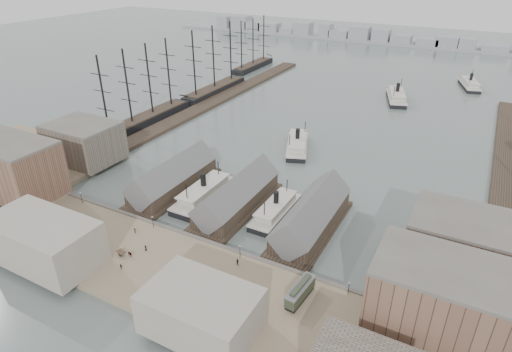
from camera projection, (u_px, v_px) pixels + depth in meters
The scene contains 41 objects.
ground at pixel (209, 235), 128.09m from camera, with size 900.00×900.00×0.00m, color #515E5C.
quay at pixel (166, 271), 112.03m from camera, with size 180.00×30.00×2.00m, color #7E6D54.
seawall at pixel (198, 241), 123.50m from camera, with size 180.00×1.20×2.30m, color #59544C.
west_wharf at pixel (207, 105), 234.21m from camera, with size 10.00×220.00×1.60m, color #2D231C.
east_wharf at pixel (507, 169), 165.21m from camera, with size 10.00×180.00×1.60m, color #2D231C.
ferry_shed_west at pixel (173, 178), 150.00m from camera, with size 14.00×42.00×12.60m.
ferry_shed_center at pixel (237, 196), 139.10m from camera, with size 14.00×42.00×12.60m.
ferry_shed_east at pixel (312, 217), 128.20m from camera, with size 14.00×42.00×12.60m.
warehouse_west_front at pixel (13, 168), 142.96m from camera, with size 32.00×18.00×18.00m, color brown.
warehouse_west_back at pixel (84, 142), 167.29m from camera, with size 26.00×20.00×14.00m, color #60564C.
warehouse_east_front at pixel (446, 310), 85.72m from camera, with size 30.00×18.00×19.00m, color brown.
warehouse_east_back at pixel (467, 248), 106.87m from camera, with size 28.00×20.00×15.00m, color #60564C.
street_bldg_center at pixel (201, 311), 91.50m from camera, with size 24.00×16.00×10.00m, color gray.
street_bldg_west at pixel (43, 241), 111.99m from camera, with size 30.00×16.00×12.00m, color gray.
lamp_post_far_w at pixel (81, 196), 139.30m from camera, with size 0.44×0.44×3.92m.
lamp_post_near_w at pixel (153, 220), 126.73m from camera, with size 0.44×0.44×3.92m.
lamp_post_near_e at pixel (240, 249), 114.15m from camera, with size 0.44×0.44×3.92m.
lamp_post_far_e at pixel (349, 286), 101.58m from camera, with size 0.44×0.44×3.92m.
far_shore at pixel (412, 40), 387.73m from camera, with size 500.00×40.00×15.72m.
ferry_docked_west at pixel (204, 193), 145.50m from camera, with size 8.68×28.93×10.33m.
ferry_docked_east at pixel (276, 209), 136.65m from camera, with size 7.62×25.39×9.07m.
ferry_open_near at pixel (297, 144), 182.43m from camera, with size 17.69×28.84×9.89m.
ferry_open_mid at pixel (397, 97), 241.93m from camera, with size 17.57×31.64×10.82m.
ferry_open_far at pixel (470, 84), 265.18m from camera, with size 15.57×28.36×9.70m.
sailing_ship_near at pixel (143, 119), 208.64m from camera, with size 9.18×63.24×37.74m.
sailing_ship_mid at pixel (215, 89), 255.11m from camera, with size 9.45×54.62×38.87m.
sailing_ship_far at pixel (253, 65), 309.62m from camera, with size 8.48×47.10×34.86m.
tram at pixel (300, 292), 100.73m from camera, with size 3.90×11.19×3.90m.
horse_cart_left at pixel (79, 220), 130.14m from camera, with size 4.50×3.83×1.52m.
horse_cart_center at pixel (127, 254), 115.55m from camera, with size 4.99×2.23×1.60m.
horse_cart_right at pixel (227, 298), 100.57m from camera, with size 4.82×2.55×1.61m.
pedestrian_0 at pixel (71, 215), 132.52m from camera, with size 0.64×0.47×1.76m, color black.
pedestrian_1 at pixel (42, 224), 127.74m from camera, with size 0.88×0.69×1.82m, color black.
pedestrian_2 at pixel (135, 231), 125.06m from camera, with size 1.05×0.61×1.63m, color black.
pedestrian_3 at pixel (121, 266), 110.84m from camera, with size 0.93×0.39×1.59m, color black.
pedestrian_4 at pixel (146, 248), 117.70m from camera, with size 0.83×0.54×1.70m, color black.
pedestrian_5 at pixel (215, 280), 106.26m from camera, with size 0.60×0.44×1.64m, color black.
pedestrian_6 at pixel (238, 262), 112.37m from camera, with size 0.87×0.67×1.78m, color black.
pedestrian_7 at pixel (254, 321), 94.34m from camera, with size 1.06×0.61×1.63m, color black.
pedestrian_8 at pixel (295, 288), 103.72m from camera, with size 0.92×0.38×1.56m, color black.
pedestrian_9 at pixel (337, 338), 90.25m from camera, with size 0.79×0.52×1.62m, color black.
Camera 1 is at (62.33, -85.97, 75.12)m, focal length 30.00 mm.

